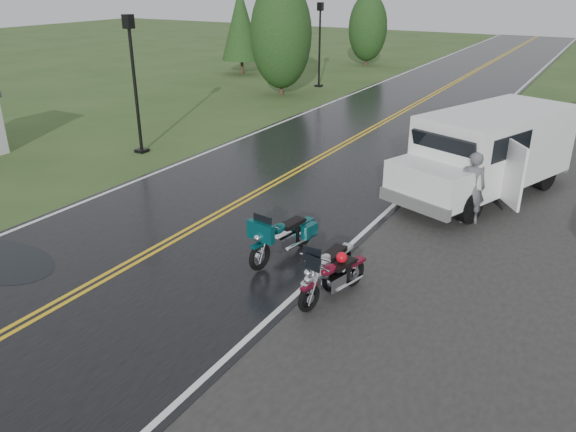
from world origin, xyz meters
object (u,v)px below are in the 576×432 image
object	(u,v)px
motorcycle_silver	(309,282)
lamp_post_near_left	(135,86)
motorcycle_red	(309,288)
lamp_post_far_left	(320,45)
van_white	(412,160)
person_at_van	(471,189)
motorcycle_teal	(259,246)

from	to	relation	value
motorcycle_silver	lamp_post_near_left	size ratio (longest dim) A/B	0.43
motorcycle_red	lamp_post_far_left	world-z (taller)	lamp_post_far_left
van_white	person_at_van	distance (m)	1.95
lamp_post_near_left	motorcycle_silver	bearing A→B (deg)	-31.23
motorcycle_red	van_white	size ratio (longest dim) A/B	0.30
motorcycle_teal	lamp_post_near_left	distance (m)	10.31
motorcycle_silver	person_at_van	xyz separation A→B (m)	(1.60, 5.63, 0.34)
motorcycle_silver	lamp_post_far_left	world-z (taller)	lamp_post_far_left
person_at_van	lamp_post_far_left	bearing A→B (deg)	-74.76
motorcycle_teal	motorcycle_red	bearing A→B (deg)	-19.93
motorcycle_silver	lamp_post_far_left	distance (m)	23.83
motorcycle_red	person_at_van	bearing A→B (deg)	89.04
motorcycle_silver	lamp_post_near_left	bearing A→B (deg)	149.18
motorcycle_silver	lamp_post_near_left	distance (m)	12.05
van_white	motorcycle_red	bearing A→B (deg)	-67.23
motorcycle_teal	motorcycle_silver	distance (m)	1.77
van_white	person_at_van	world-z (taller)	van_white
van_white	lamp_post_far_left	xyz separation A→B (m)	(-10.54, 14.89, 1.08)
person_at_van	lamp_post_near_left	distance (m)	11.89
motorcycle_silver	van_white	xyz separation A→B (m)	(-0.21, 6.31, 0.64)
van_white	lamp_post_near_left	world-z (taller)	lamp_post_near_left
lamp_post_far_left	motorcycle_silver	bearing A→B (deg)	-63.12
motorcycle_red	motorcycle_teal	bearing A→B (deg)	165.61
motorcycle_red	person_at_van	size ratio (longest dim) A/B	0.99
motorcycle_teal	lamp_post_far_left	xyz separation A→B (m)	(-9.15, 20.44, 1.70)
motorcycle_teal	van_white	xyz separation A→B (m)	(1.39, 5.55, 0.62)
motorcycle_teal	motorcycle_silver	world-z (taller)	motorcycle_teal
motorcycle_red	lamp_post_near_left	bearing A→B (deg)	162.25
motorcycle_silver	lamp_post_far_left	size ratio (longest dim) A/B	0.44
motorcycle_silver	lamp_post_far_left	bearing A→B (deg)	117.30
motorcycle_red	person_at_van	world-z (taller)	person_at_van
van_white	lamp_post_far_left	bearing A→B (deg)	145.59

